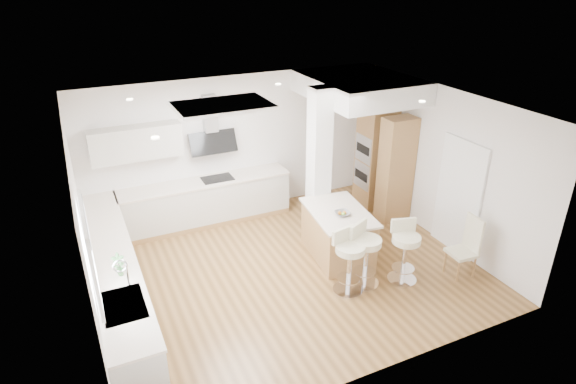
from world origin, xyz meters
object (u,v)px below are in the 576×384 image
bar_stool_c (405,248)px  bar_stool_b (365,252)px  bar_stool_a (349,258)px  peninsula (338,233)px  dining_chair (467,244)px

bar_stool_c → bar_stool_b: bearing=-179.9°
bar_stool_c → bar_stool_a: bearing=-171.5°
peninsula → dining_chair: 2.13m
bar_stool_a → bar_stool_b: bearing=-2.6°
bar_stool_c → dining_chair: bearing=0.1°
bar_stool_b → dining_chair: bearing=-40.3°
bar_stool_a → bar_stool_c: (0.96, -0.13, -0.00)m
bar_stool_b → bar_stool_c: (0.63, -0.18, -0.01)m
bar_stool_a → dining_chair: size_ratio=1.00×
bar_stool_b → dining_chair: bar_stool_b is taller
bar_stool_a → bar_stool_c: bar_stool_a is taller
bar_stool_a → bar_stool_b: bar_stool_b is taller
peninsula → dining_chair: size_ratio=1.45×
bar_stool_c → peninsula: bearing=134.1°
peninsula → bar_stool_b: (-0.05, -0.91, 0.16)m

